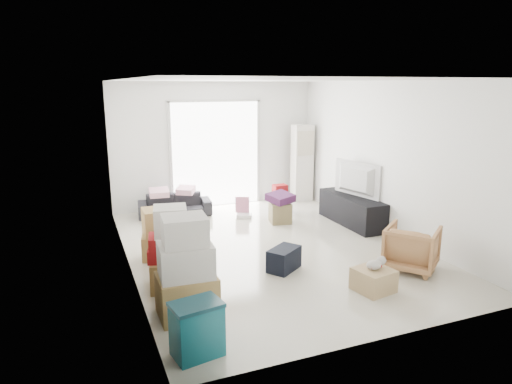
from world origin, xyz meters
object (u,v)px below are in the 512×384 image
at_px(tv_console, 352,210).
at_px(storage_bins, 197,329).
at_px(ottoman, 280,213).
at_px(television, 352,192).
at_px(kids_table, 280,193).
at_px(wood_crate, 373,280).
at_px(ac_tower, 302,163).
at_px(sofa, 175,202).
at_px(armchair, 412,246).

distance_m(tv_console, storage_bins, 5.04).
relative_size(storage_bins, ottoman, 1.45).
xyz_separation_m(television, ottoman, (-1.25, 0.59, -0.43)).
distance_m(kids_table, wood_crate, 3.91).
xyz_separation_m(tv_console, ottoman, (-1.25, 0.59, -0.08)).
height_order(ac_tower, television, ac_tower).
xyz_separation_m(ottoman, kids_table, (0.30, 0.66, 0.22)).
xyz_separation_m(ac_tower, wood_crate, (-1.34, -4.63, -0.73)).
bearing_deg(television, storage_bins, 116.87).
bearing_deg(kids_table, tv_console, -52.90).
height_order(ac_tower, sofa, ac_tower).
distance_m(sofa, wood_crate, 4.78).
xyz_separation_m(ac_tower, storage_bins, (-3.85, -5.20, -0.59)).
bearing_deg(storage_bins, television, 39.34).
bearing_deg(television, sofa, 46.22).
distance_m(tv_console, armchair, 2.28).
relative_size(television, kids_table, 1.90).
xyz_separation_m(sofa, ottoman, (1.80, -1.27, -0.09)).
distance_m(tv_console, kids_table, 1.58).
bearing_deg(wood_crate, armchair, 22.88).
xyz_separation_m(tv_console, armchair, (-0.45, -2.23, 0.08)).
relative_size(ottoman, kids_table, 0.66).
relative_size(television, wood_crate, 2.54).
bearing_deg(kids_table, ottoman, -114.20).
relative_size(sofa, kids_table, 2.47).
bearing_deg(tv_console, ottoman, 154.73).
xyz_separation_m(television, wood_crate, (-1.39, -2.63, -0.47)).
relative_size(ac_tower, ottoman, 4.46).
height_order(armchair, wood_crate, armchair).
xyz_separation_m(ac_tower, armchair, (-0.40, -4.24, -0.52)).
distance_m(ac_tower, television, 2.02).
relative_size(tv_console, kids_table, 2.77).
height_order(kids_table, wood_crate, kids_table).
xyz_separation_m(sofa, kids_table, (2.10, -0.60, 0.13)).
height_order(armchair, kids_table, armchair).
xyz_separation_m(storage_bins, kids_table, (2.95, 4.45, 0.14)).
distance_m(sofa, kids_table, 2.19).
relative_size(television, armchair, 1.58).
relative_size(ac_tower, storage_bins, 3.09).
height_order(storage_bins, kids_table, kids_table).
bearing_deg(ac_tower, ottoman, -130.17).
bearing_deg(ottoman, armchair, -74.24).
distance_m(storage_bins, kids_table, 5.34).
xyz_separation_m(tv_console, storage_bins, (-3.90, -3.20, 0.01)).
height_order(television, storage_bins, television).
bearing_deg(wood_crate, tv_console, 62.11).
bearing_deg(ottoman, sofa, 144.92).
distance_m(ac_tower, sofa, 3.06).
xyz_separation_m(television, kids_table, (-0.95, 1.25, -0.20)).
distance_m(ac_tower, ottoman, 1.97).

